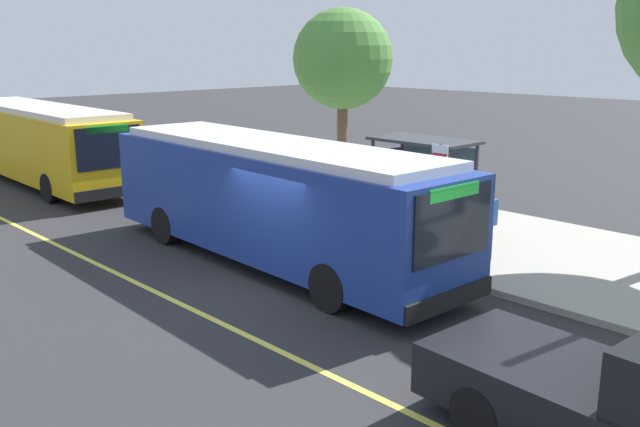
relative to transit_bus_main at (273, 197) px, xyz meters
name	(u,v)px	position (x,y,z in m)	size (l,w,h in m)	color
ground_plane	(280,285)	(1.38, -1.01, -1.62)	(120.00, 120.00, 0.00)	#2B2B2D
sidewalk_curb	(444,232)	(1.38, 4.99, -1.54)	(44.00, 6.40, 0.15)	#A8A399
lane_stripe_center	(196,311)	(1.38, -3.21, -1.61)	(36.00, 0.14, 0.01)	#E0D64C
transit_bus_main	(273,197)	(0.00, 0.00, 0.00)	(10.77, 2.97, 2.95)	navy
transit_bus_second	(40,141)	(-13.82, 0.08, 0.00)	(11.90, 2.92, 2.95)	gold
bus_shelter	(421,163)	(0.49, 5.03, 0.30)	(2.90, 1.60, 2.48)	#333338
waiting_bench	(422,209)	(0.68, 4.88, -0.98)	(1.60, 0.48, 0.95)	brown
route_sign_post	(439,186)	(2.97, 2.50, 0.34)	(0.44, 0.08, 2.80)	#333338
pedestrian_commuter	(489,221)	(3.75, 3.44, -0.50)	(0.24, 0.40, 1.69)	#282D47
street_tree_near_shelter	(343,60)	(-4.15, 6.59, 3.05)	(3.35, 3.35, 6.23)	brown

